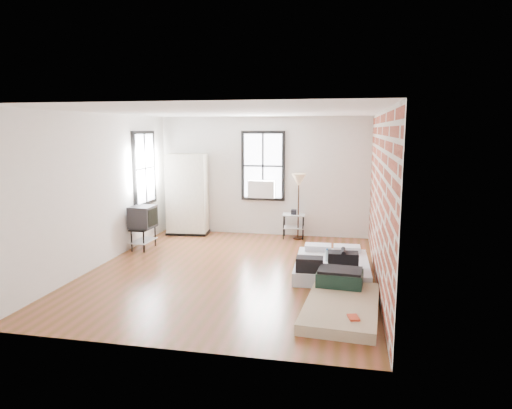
% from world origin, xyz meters
% --- Properties ---
extents(ground, '(6.00, 6.00, 0.00)m').
position_xyz_m(ground, '(0.00, 0.00, 0.00)').
color(ground, '#5A3717').
rests_on(ground, ground).
extents(room_shell, '(5.02, 6.02, 2.80)m').
position_xyz_m(room_shell, '(0.23, 0.36, 1.74)').
color(room_shell, silver).
rests_on(room_shell, ground).
extents(mattress_main, '(1.31, 1.75, 0.55)m').
position_xyz_m(mattress_main, '(1.75, 0.22, 0.15)').
color(mattress_main, silver).
rests_on(mattress_main, ground).
extents(mattress_bare, '(1.12, 1.93, 0.40)m').
position_xyz_m(mattress_bare, '(1.94, -1.32, 0.12)').
color(mattress_bare, tan).
rests_on(mattress_bare, ground).
extents(wardrobe, '(1.02, 0.65, 1.93)m').
position_xyz_m(wardrobe, '(-1.79, 2.65, 0.96)').
color(wardrobe, black).
rests_on(wardrobe, ground).
extents(side_table, '(0.53, 0.43, 0.67)m').
position_xyz_m(side_table, '(0.77, 2.72, 0.45)').
color(side_table, black).
rests_on(side_table, ground).
extents(floor_lamp, '(0.32, 0.32, 1.51)m').
position_xyz_m(floor_lamp, '(0.88, 2.65, 1.29)').
color(floor_lamp, black).
rests_on(floor_lamp, ground).
extents(tv_stand, '(0.47, 0.66, 0.92)m').
position_xyz_m(tv_stand, '(-2.21, 1.11, 0.65)').
color(tv_stand, black).
rests_on(tv_stand, ground).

